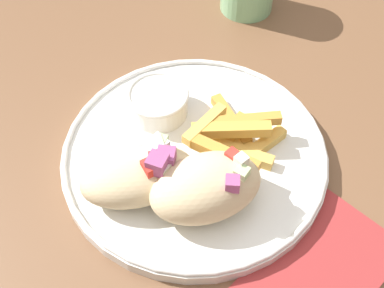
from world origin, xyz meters
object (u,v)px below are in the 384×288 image
(pita_sandwich_near, at_px, (206,187))
(pita_sandwich_far, at_px, (139,175))
(fries_pile, at_px, (233,138))
(sauce_ramekin, at_px, (158,101))
(plate, at_px, (192,158))

(pita_sandwich_near, bearing_deg, pita_sandwich_far, 145.77)
(fries_pile, distance_m, sauce_ramekin, 0.09)
(pita_sandwich_near, distance_m, sauce_ramekin, 0.13)
(pita_sandwich_near, relative_size, fries_pile, 1.24)
(pita_sandwich_near, distance_m, pita_sandwich_far, 0.07)
(plate, height_order, sauce_ramekin, sauce_ramekin)
(pita_sandwich_far, xyz_separation_m, fries_pile, (0.10, -0.04, -0.01))
(sauce_ramekin, bearing_deg, pita_sandwich_far, -150.40)
(pita_sandwich_near, distance_m, fries_pile, 0.08)
(pita_sandwich_far, height_order, fries_pile, pita_sandwich_far)
(pita_sandwich_far, distance_m, fries_pile, 0.11)
(plate, height_order, pita_sandwich_far, pita_sandwich_far)
(pita_sandwich_far, xyz_separation_m, sauce_ramekin, (0.09, 0.05, -0.01))
(plate, bearing_deg, pita_sandwich_near, -130.14)
(pita_sandwich_near, height_order, fries_pile, pita_sandwich_near)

